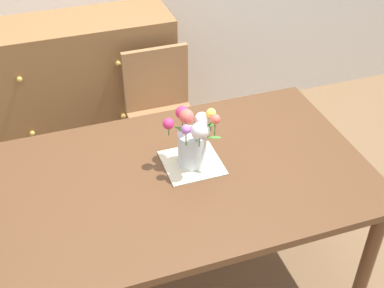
% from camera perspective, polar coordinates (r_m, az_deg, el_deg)
% --- Properties ---
extents(ground_plane, '(12.00, 12.00, 0.00)m').
position_cam_1_polar(ground_plane, '(2.97, -0.54, -14.16)').
color(ground_plane, brown).
extents(dining_table, '(1.75, 1.09, 0.74)m').
position_cam_1_polar(dining_table, '(2.48, -0.62, -4.64)').
color(dining_table, brown).
rests_on(dining_table, ground_plane).
extents(chair_far, '(0.42, 0.42, 0.90)m').
position_cam_1_polar(chair_far, '(3.28, -3.41, 3.86)').
color(chair_far, '#9E7047').
rests_on(chair_far, ground_plane).
extents(dresser, '(1.40, 0.47, 1.00)m').
position_cam_1_polar(dresser, '(3.59, -13.36, 5.72)').
color(dresser, olive).
rests_on(dresser, ground_plane).
extents(placemat, '(0.27, 0.27, 0.01)m').
position_cam_1_polar(placemat, '(2.49, 0.00, -2.12)').
color(placemat, beige).
rests_on(placemat, dining_table).
extents(flower_vase, '(0.27, 0.23, 0.30)m').
position_cam_1_polar(flower_vase, '(2.39, 0.14, 0.70)').
color(flower_vase, silver).
rests_on(flower_vase, placemat).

